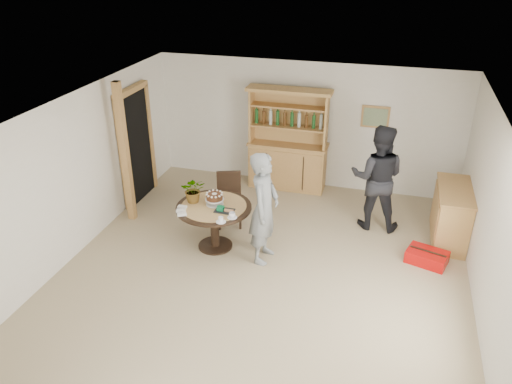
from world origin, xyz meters
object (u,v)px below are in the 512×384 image
at_px(dining_table, 214,214).
at_px(dining_chair, 229,195).
at_px(teen_boy, 264,208).
at_px(sideboard, 451,215).
at_px(adult_person, 377,178).
at_px(red_suitcase, 427,257).
at_px(hutch, 288,155).

relative_size(dining_table, dining_chair, 1.27).
relative_size(dining_chair, teen_boy, 0.53).
height_order(sideboard, dining_chair, dining_chair).
height_order(dining_chair, teen_boy, teen_boy).
relative_size(teen_boy, adult_person, 0.96).
relative_size(sideboard, teen_boy, 0.70).
bearing_deg(dining_table, dining_chair, 91.85).
height_order(sideboard, adult_person, adult_person).
bearing_deg(teen_boy, red_suitcase, -73.82).
relative_size(sideboard, dining_table, 1.05).
distance_m(sideboard, teen_boy, 3.17).
bearing_deg(dining_table, adult_person, 30.01).
xyz_separation_m(hutch, red_suitcase, (2.70, -2.05, -0.59)).
bearing_deg(red_suitcase, dining_table, -154.54).
bearing_deg(adult_person, red_suitcase, 134.54).
xyz_separation_m(teen_boy, red_suitcase, (2.48, 0.57, -0.79)).
xyz_separation_m(dining_table, teen_boy, (0.85, -0.10, 0.29)).
xyz_separation_m(hutch, teen_boy, (0.22, -2.62, 0.21)).
distance_m(dining_chair, red_suitcase, 3.40).
bearing_deg(dining_chair, hutch, 49.05).
relative_size(hutch, red_suitcase, 2.95).
distance_m(hutch, adult_person, 2.12).
distance_m(hutch, sideboard, 3.29).
height_order(hutch, dining_table, hutch).
bearing_deg(dining_table, teen_boy, -6.71).
bearing_deg(red_suitcase, sideboard, 84.30).
distance_m(dining_table, adult_person, 2.82).
relative_size(hutch, teen_boy, 1.14).
height_order(hutch, teen_boy, hutch).
bearing_deg(dining_chair, adult_person, -6.43).
bearing_deg(dining_table, red_suitcase, 8.04).
height_order(hutch, red_suitcase, hutch).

